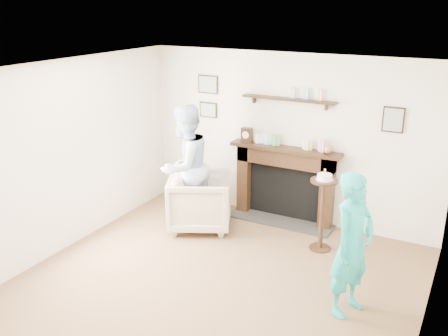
{
  "coord_description": "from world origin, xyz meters",
  "views": [
    {
      "loc": [
        2.51,
        -4.2,
        3.2
      ],
      "look_at": [
        -0.22,
        0.9,
        1.24
      ],
      "focal_mm": 40.0,
      "sensor_mm": 36.0,
      "label": 1
    }
  ],
  "objects_px": {
    "man": "(187,224)",
    "woman": "(346,310)",
    "pedestal_table": "(323,201)",
    "armchair": "(201,227)"
  },
  "relations": [
    {
      "from": "man",
      "to": "pedestal_table",
      "type": "bearing_deg",
      "value": 105.41
    },
    {
      "from": "man",
      "to": "woman",
      "type": "xyz_separation_m",
      "value": [
        2.69,
        -1.03,
        0.0
      ]
    },
    {
      "from": "armchair",
      "to": "pedestal_table",
      "type": "height_order",
      "value": "pedestal_table"
    },
    {
      "from": "man",
      "to": "pedestal_table",
      "type": "distance_m",
      "value": 2.13
    },
    {
      "from": "armchair",
      "to": "man",
      "type": "xyz_separation_m",
      "value": [
        -0.23,
        -0.03,
        0.0
      ]
    },
    {
      "from": "man",
      "to": "woman",
      "type": "relative_size",
      "value": 1.15
    },
    {
      "from": "woman",
      "to": "man",
      "type": "bearing_deg",
      "value": 87.97
    },
    {
      "from": "woman",
      "to": "pedestal_table",
      "type": "relative_size",
      "value": 1.38
    },
    {
      "from": "armchair",
      "to": "man",
      "type": "height_order",
      "value": "man"
    },
    {
      "from": "man",
      "to": "woman",
      "type": "height_order",
      "value": "man"
    }
  ]
}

